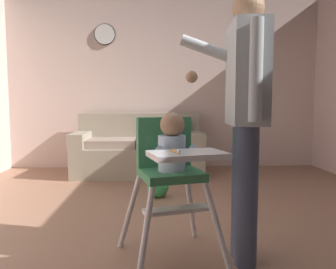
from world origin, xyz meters
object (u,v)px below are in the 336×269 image
Objects in this scene: couch at (139,150)px; toy_ball at (158,186)px; adult_standing at (245,112)px; wall_clock at (105,34)px; high_chair at (171,159)px.

couch is 7.67× the size of toy_ball.
wall_clock is at bearing -63.10° from adult_standing.
adult_standing is at bearing -70.66° from toy_ball.
adult_standing reaches higher than toy_ball.
adult_standing is 7.07× the size of toy_ball.
couch is 2.70m from high_chair.
wall_clock is (-0.78, 1.73, 1.94)m from toy_ball.
toy_ball is at bearing 11.12° from couch.
wall_clock is at bearing -131.96° from couch.
toy_ball is 0.72× the size of wall_clock.
wall_clock is at bearing -179.85° from high_chair.
couch is at bearing -69.51° from adult_standing.
couch is 5.53× the size of wall_clock.
wall_clock is (-1.28, 3.18, 1.12)m from adult_standing.
wall_clock reaches higher than couch.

